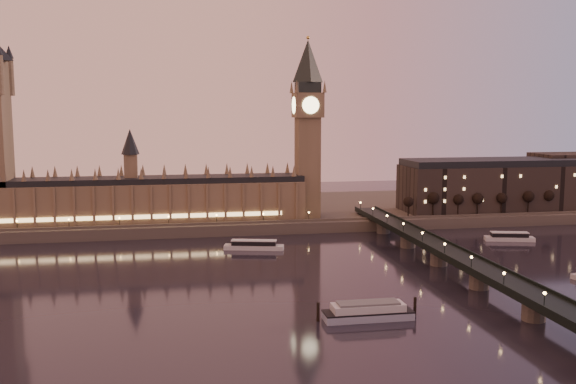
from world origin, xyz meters
name	(u,v)px	position (x,y,z in m)	size (l,w,h in m)	color
ground	(236,287)	(0.00, 0.00, 0.00)	(700.00, 700.00, 0.00)	black
far_embankment	(257,211)	(30.00, 165.00, 3.00)	(560.00, 130.00, 6.00)	#423D35
palace_of_westminster	(143,194)	(-40.12, 120.99, 21.71)	(180.00, 26.62, 52.00)	brown
big_ben	(308,118)	(53.99, 120.99, 63.95)	(17.68, 17.68, 104.00)	brown
westminster_bridge	(457,263)	(91.61, 0.00, 5.52)	(13.20, 260.00, 15.30)	black
city_block	(520,183)	(194.94, 130.93, 22.24)	(155.00, 45.00, 34.00)	black
bare_tree_0	(409,200)	(111.83, 109.00, 16.13)	(6.66, 6.66, 13.54)	black
bare_tree_1	(433,200)	(126.60, 109.00, 16.13)	(6.66, 6.66, 13.54)	black
bare_tree_2	(456,199)	(141.36, 109.00, 16.13)	(6.66, 6.66, 13.54)	black
bare_tree_3	(479,198)	(156.13, 109.00, 16.13)	(6.66, 6.66, 13.54)	black
bare_tree_4	(502,198)	(170.89, 109.00, 16.13)	(6.66, 6.66, 13.54)	black
bare_tree_5	(525,197)	(185.66, 109.00, 16.13)	(6.66, 6.66, 13.54)	black
bare_tree_6	(547,196)	(200.42, 109.00, 16.13)	(6.66, 6.66, 13.54)	black
cruise_boat_a	(254,245)	(15.41, 65.93, 2.07)	(30.02, 13.16, 4.70)	silver
cruise_boat_b	(509,237)	(150.40, 62.87, 2.05)	(26.00, 12.38, 4.66)	silver
moored_barge	(368,311)	(39.00, -46.33, 2.65)	(34.26, 8.36, 6.28)	#8E9BB5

